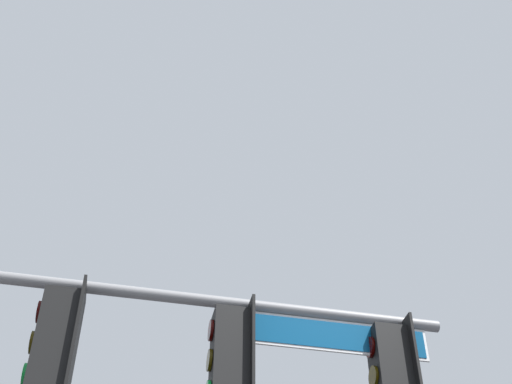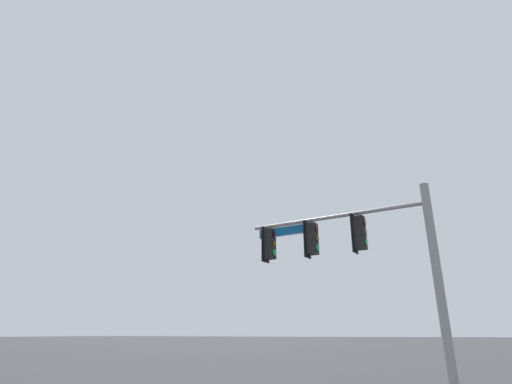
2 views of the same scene
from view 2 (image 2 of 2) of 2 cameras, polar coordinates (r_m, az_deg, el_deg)
signal_pole_near at (r=13.42m, az=14.33°, el=-8.10°), size 6.23×1.03×5.75m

